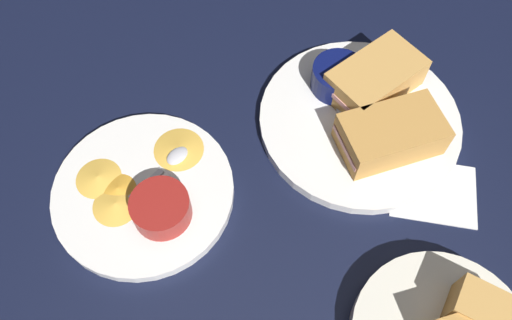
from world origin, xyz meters
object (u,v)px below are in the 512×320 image
sandwich_half_far (378,79)px  spoon_by_dark_ramekin (349,117)px  sandwich_half_near (394,135)px  spoon_by_gravy_ramekin (173,163)px  plate_sandwich_main (362,121)px  ramekin_dark_sauce (341,77)px  plate_chips_companion (147,192)px  ramekin_light_gravy (164,208)px

sandwich_half_far → spoon_by_dark_ramekin: (3.21, 5.62, -2.04)cm
sandwich_half_far → sandwich_half_near: bearing=105.8°
sandwich_half_far → spoon_by_gravy_ramekin: (25.38, 16.60, -2.04)cm
spoon_by_dark_ramekin → spoon_by_gravy_ramekin: (22.17, 10.98, 0.00)cm
spoon_by_dark_ramekin → spoon_by_gravy_ramekin: size_ratio=1.07×
spoon_by_dark_ramekin → sandwich_half_near: bearing=150.7°
plate_sandwich_main → spoon_by_gravy_ramekin: spoon_by_gravy_ramekin is taller
sandwich_half_far → ramekin_dark_sauce: (5.05, 0.11, -0.40)cm
plate_sandwich_main → spoon_by_gravy_ramekin: (24.08, 11.46, 1.16)cm
plate_sandwich_main → spoon_by_dark_ramekin: size_ratio=2.84×
sandwich_half_far → spoon_by_dark_ramekin: sandwich_half_far is taller
plate_sandwich_main → sandwich_half_far: 6.19cm
plate_chips_companion → spoon_by_dark_ramekin: bearing=-148.5°
plate_sandwich_main → sandwich_half_near: bearing=135.8°
ramekin_light_gravy → plate_sandwich_main: bearing=-141.3°
sandwich_half_near → ramekin_dark_sauce: 11.54cm
spoon_by_gravy_ramekin → sandwich_half_near: bearing=-164.4°
sandwich_half_far → ramekin_dark_sauce: sandwich_half_far is taller
sandwich_half_far → ramekin_light_gravy: size_ratio=2.02×
sandwich_half_near → ramekin_light_gravy: sandwich_half_near is taller
ramekin_dark_sauce → spoon_by_gravy_ramekin: 26.22cm
plate_sandwich_main → sandwich_half_near: sandwich_half_near is taller
sandwich_half_near → spoon_by_gravy_ramekin: size_ratio=1.64×
spoon_by_dark_ramekin → plate_chips_companion: 29.07cm
sandwich_half_near → ramekin_light_gravy: (26.99, 14.87, -0.55)cm
ramekin_light_gravy → spoon_by_gravy_ramekin: ramekin_light_gravy is taller
ramekin_dark_sauce → plate_sandwich_main: bearing=126.8°
sandwich_half_far → ramekin_light_gravy: bearing=44.1°
plate_chips_companion → plate_sandwich_main: bearing=-149.6°
spoon_by_dark_ramekin → ramekin_light_gravy: ramekin_light_gravy is taller
ramekin_dark_sauce → ramekin_light_gravy: bearing=50.5°
plate_chips_companion → sandwich_half_near: bearing=-158.6°
spoon_by_dark_ramekin → plate_chips_companion: size_ratio=0.42×
spoon_by_gravy_ramekin → sandwich_half_far: bearing=-146.8°
plate_chips_companion → spoon_by_gravy_ramekin: 5.07cm
spoon_by_dark_ramekin → spoon_by_gravy_ramekin: 24.74cm
ramekin_dark_sauce → plate_chips_companion: 31.00cm
plate_sandwich_main → sandwich_half_near: size_ratio=1.85×
plate_sandwich_main → sandwich_half_far: (-1.30, -5.13, 3.20)cm
sandwich_half_near → spoon_by_dark_ramekin: sandwich_half_near is taller
plate_sandwich_main → sandwich_half_near: 6.19cm
plate_sandwich_main → spoon_by_dark_ramekin: 2.29cm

